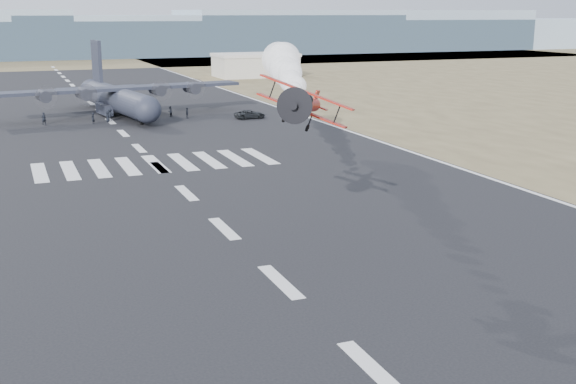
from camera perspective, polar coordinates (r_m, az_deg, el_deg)
ground at (r=34.48m, az=6.76°, el=-13.75°), size 500.00×500.00×0.00m
scrub_far at (r=257.65m, az=-18.48°, el=9.74°), size 500.00×80.00×0.00m
runway_markings at (r=89.42m, az=-11.69°, el=3.41°), size 60.00×260.00×0.01m
ridge_seg_d at (r=287.26m, az=-18.96°, el=11.37°), size 150.00×50.00×13.00m
ridge_seg_e at (r=297.74m, az=-6.13°, el=12.29°), size 150.00×50.00×15.00m
ridge_seg_f at (r=321.29m, az=5.38°, el=12.61°), size 150.00×50.00×17.00m
ridge_seg_g at (r=355.40m, az=14.98°, el=12.01°), size 150.00×50.00×13.00m
hangar_right at (r=187.34m, az=-2.59°, el=10.01°), size 20.50×12.50×5.90m
aerobatic_biplane at (r=48.18m, az=1.39°, el=6.91°), size 6.25×6.15×3.57m
smoke_trail at (r=80.81m, az=-0.37°, el=10.00°), size 14.64×38.63×4.14m
transport_aircraft at (r=119.13m, az=-13.35°, el=7.34°), size 39.56×32.46×11.42m
support_vehicle at (r=112.50m, az=-3.02°, el=6.15°), size 4.90×2.53×1.32m
crew_a at (r=112.02m, az=-18.74°, el=5.52°), size 0.80×0.73×1.80m
crew_b at (r=116.01m, az=-9.31°, el=6.30°), size 0.92×0.88×1.63m
crew_c at (r=113.31m, az=-13.87°, el=5.95°), size 1.27×0.76×1.84m
crew_d at (r=113.54m, az=-7.97°, el=6.19°), size 0.55×1.00×1.66m
crew_e at (r=112.06m, az=-14.07°, el=5.80°), size 0.51×0.81×1.62m
crew_f at (r=115.69m, az=-10.86°, el=6.25°), size 1.71×1.16×1.76m
crew_g at (r=110.69m, az=-15.15°, el=5.64°), size 0.76×0.79×1.67m
crew_h at (r=116.28m, az=-11.70°, el=6.22°), size 0.70×0.91×1.66m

